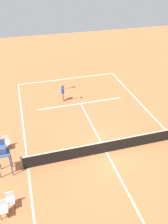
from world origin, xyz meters
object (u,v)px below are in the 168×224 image
Objects in this scene: player_serving at (63,91)px; courtside_chair_near at (10,199)px; umpire_chair at (2,152)px; courtside_chair_far at (3,208)px; tennis_ball at (83,114)px; courtside_chair_mid at (6,142)px.

courtside_chair_near is (4.86, 9.94, -0.49)m from player_serving.
umpire_chair is 2.74m from courtside_chair_near.
courtside_chair_far is (0.34, 0.41, 0.00)m from courtside_chair_near.
umpire_chair is at bearing -85.14° from courtside_chair_near.
courtside_chair_far is (6.31, 7.73, 0.50)m from tennis_ball.
courtside_chair_far is at bearing 87.92° from courtside_chair_mid.
tennis_ball is 9.46m from courtside_chair_near.
tennis_ball is at bearing -129.19° from courtside_chair_near.
courtside_chair_far is at bearing 87.58° from umpire_chair.
player_serving is 11.08m from courtside_chair_near.
player_serving is 3.01m from tennis_ball.
player_serving is 11.59m from courtside_chair_far.
player_serving is 7.22m from courtside_chair_mid.
umpire_chair is (6.18, 4.80, 1.57)m from tennis_ball.
player_serving reaches higher than tennis_ball.
courtside_chair_near is 4.77m from courtside_chair_mid.
courtside_chair_near is at bearing 50.81° from tennis_ball.
umpire_chair is 2.54× the size of courtside_chair_far.
courtside_chair_near is at bearing -129.40° from courtside_chair_far.
courtside_chair_mid is (0.15, -4.76, 0.00)m from courtside_chair_near.
player_serving is 1.80× the size of courtside_chair_far.
tennis_ball is (-1.11, 2.62, -0.99)m from player_serving.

